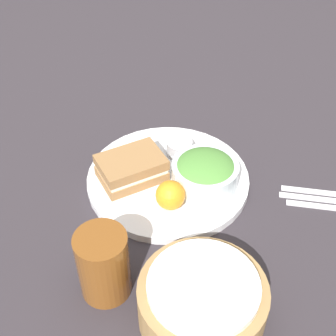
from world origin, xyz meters
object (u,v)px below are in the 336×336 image
bread_basket (202,301)px  spoon (329,207)px  plate (168,179)px  knife (329,200)px  salad_bowl (205,172)px  fork (328,193)px  dressing_cup (179,148)px  drink_glass (104,264)px  sandwich (131,167)px

bread_basket → spoon: bread_basket is taller
plate → bread_basket: (-0.03, 0.28, 0.03)m
plate → knife: (-0.29, 0.06, -0.01)m
plate → salad_bowl: (-0.07, 0.02, 0.04)m
salad_bowl → knife: (-0.22, 0.04, -0.04)m
salad_bowl → fork: bearing=174.3°
salad_bowl → dressing_cup: 0.10m
drink_glass → plate: bearing=-114.8°
plate → salad_bowl: 0.08m
salad_bowl → spoon: salad_bowl is taller
drink_glass → bread_basket: 0.15m
plate → dressing_cup: dressing_cup is taller
bread_basket → spoon: 0.32m
dressing_cup → spoon: (-0.26, 0.15, -0.03)m
spoon → knife: bearing=90.0°
knife → sandwich: bearing=-177.9°
fork → knife: (0.00, 0.02, 0.00)m
dressing_cup → bread_basket: bearing=91.2°
salad_bowl → dressing_cup: salad_bowl is taller
drink_glass → dressing_cup: bearing=-114.1°
bread_basket → sandwich: bearing=-70.6°
dressing_cup → bread_basket: bread_basket is taller
plate → sandwich: sandwich is taller
spoon → drink_glass: bearing=-146.9°
plate → dressing_cup: bearing=-111.6°
dressing_cup → salad_bowl: bearing=114.0°
fork → plate: bearing=-176.5°
salad_bowl → drink_glass: size_ratio=1.04×
dressing_cup → knife: dressing_cup is taller
plate → fork: 0.29m
drink_glass → fork: size_ratio=0.69×
salad_bowl → fork: salad_bowl is taller
fork → drink_glass: bearing=-143.0°
sandwich → fork: sandwich is taller
drink_glass → spoon: 0.42m
bread_basket → knife: bearing=-139.6°
drink_glass → fork: bearing=-155.6°
salad_bowl → bread_basket: size_ratio=0.67×
sandwich → drink_glass: size_ratio=1.21×
plate → drink_glass: 0.25m
knife → spoon: bearing=-90.0°
plate → spoon: size_ratio=2.00×
plate → fork: (-0.29, 0.05, -0.01)m
spoon → plate: bearing=176.5°
salad_bowl → drink_glass: 0.26m
fork → spoon: size_ratio=1.11×
sandwich → bread_basket: bearing=109.4°
drink_glass → spoon: size_ratio=0.77×
sandwich → drink_glass: 0.23m
dressing_cup → spoon: 0.30m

